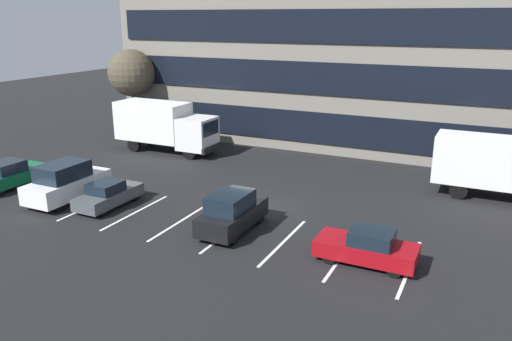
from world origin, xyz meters
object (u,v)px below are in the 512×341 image
suv_white (66,182)px  sedan_forest (9,175)px  suv_black (232,212)px  box_truck_orange (501,165)px  sedan_charcoal (108,195)px  sedan_maroon (367,247)px  box_truck_white (164,124)px  bare_tree (132,73)px

suv_white → sedan_forest: bearing=178.0°
suv_black → suv_white: bearing=-178.3°
suv_black → sedan_forest: bearing=-179.5°
box_truck_orange → suv_white: size_ratio=1.54×
sedan_charcoal → sedan_maroon: 14.15m
sedan_forest → sedan_charcoal: bearing=0.6°
box_truck_white → sedan_charcoal: (4.14, -10.97, -1.41)m
suv_black → suv_white: (-10.26, -0.31, 0.12)m
box_truck_orange → box_truck_white: size_ratio=0.93×
box_truck_orange → suv_white: bearing=-153.4°
box_truck_white → bare_tree: bearing=149.4°
suv_black → box_truck_orange: bearing=42.8°
box_truck_orange → bare_tree: bare_tree is taller
box_truck_white → suv_black: 16.01m
sedan_forest → bare_tree: 15.08m
sedan_maroon → suv_white: (-16.87, 0.16, 0.35)m
suv_white → bare_tree: bearing=115.3°
box_truck_white → sedan_maroon: (18.29, -11.38, -1.37)m
suv_white → bare_tree: (-6.82, 14.41, 4.27)m
box_truck_orange → suv_white: (-21.54, -10.77, -0.88)m
box_truck_white → suv_white: size_ratio=1.65×
bare_tree → box_truck_white: bearing=-30.6°
sedan_charcoal → sedan_maroon: sedan_maroon is taller
sedan_charcoal → bare_tree: bearing=124.0°
box_truck_white → sedan_charcoal: size_ratio=2.02×
sedan_charcoal → bare_tree: (-9.55, 14.17, 4.66)m
sedan_forest → suv_white: (4.85, -0.17, 0.29)m
suv_white → sedan_maroon: bearing=-0.6°
box_truck_orange → sedan_maroon: (-4.67, -10.93, -1.23)m
box_truck_orange → sedan_forest: box_truck_orange is taller
suv_black → suv_white: 10.26m
sedan_charcoal → sedan_maroon: size_ratio=0.95×
box_truck_orange → box_truck_white: (-22.96, 0.45, 0.14)m
sedan_forest → bare_tree: bare_tree is taller
sedan_charcoal → box_truck_white: bearing=110.7°
suv_black → sedan_forest: size_ratio=0.95×
sedan_maroon → suv_black: bearing=175.9°
box_truck_orange → sedan_maroon: box_truck_orange is taller
box_truck_white → sedan_forest: (-3.43, -11.05, -1.31)m
box_truck_orange → suv_black: size_ratio=1.74×
box_truck_white → suv_white: 11.35m
sedan_charcoal → bare_tree: 17.71m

